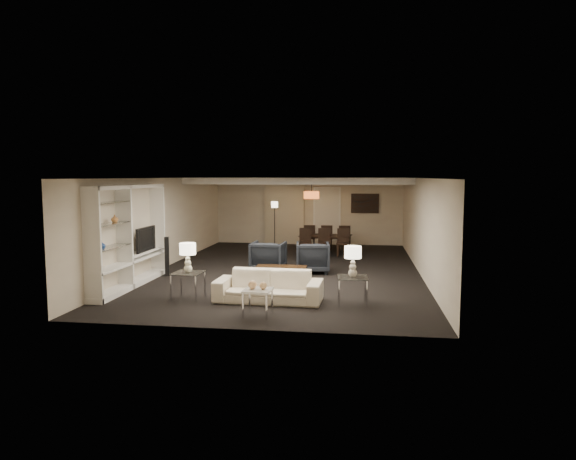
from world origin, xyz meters
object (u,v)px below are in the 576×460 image
(armchair_right, at_px, (313,257))
(side_table_right, at_px, (352,291))
(armchair_left, at_px, (268,256))
(vase_amber, at_px, (115,219))
(vase_blue, at_px, (102,245))
(chair_fl, at_px, (309,237))
(chair_fr, at_px, (344,238))
(coffee_table, at_px, (281,276))
(chair_nl, at_px, (305,242))
(side_table_left, at_px, (188,286))
(table_lamp_left, at_px, (188,258))
(chair_fm, at_px, (327,238))
(floor_lamp, at_px, (275,225))
(sofa, at_px, (269,286))
(table_lamp_right, at_px, (353,262))
(marble_table, at_px, (258,303))
(chair_nr, at_px, (343,243))
(dining_table, at_px, (325,244))
(chair_nm, at_px, (324,242))
(pendant_light, at_px, (311,195))
(floor_speaker, at_px, (167,256))
(television, at_px, (142,239))

(armchair_right, height_order, side_table_right, armchair_right)
(armchair_left, distance_m, vase_amber, 4.33)
(vase_blue, bearing_deg, armchair_right, 42.38)
(chair_fl, height_order, chair_fr, same)
(coffee_table, height_order, chair_nl, chair_nl)
(side_table_left, distance_m, table_lamp_left, 0.59)
(chair_fm, height_order, floor_lamp, floor_lamp)
(sofa, xyz_separation_m, table_lamp_right, (1.70, 0.00, 0.55))
(marble_table, height_order, chair_nr, chair_nr)
(table_lamp_left, bearing_deg, chair_fr, 68.11)
(vase_blue, relative_size, chair_nl, 0.20)
(marble_table, xyz_separation_m, dining_table, (0.70, 7.91, 0.05))
(side_table_left, bearing_deg, chair_nm, 68.73)
(pendant_light, height_order, vase_amber, pendant_light)
(floor_speaker, distance_m, floor_lamp, 5.90)
(table_lamp_left, relative_size, floor_lamp, 0.37)
(sofa, relative_size, dining_table, 1.29)
(side_table_left, relative_size, television, 0.59)
(armchair_right, distance_m, chair_nl, 2.91)
(pendant_light, bearing_deg, side_table_left, -105.14)
(armchair_right, xyz_separation_m, side_table_left, (-2.30, -3.30, -0.13))
(vase_blue, bearing_deg, side_table_left, 11.78)
(pendant_light, distance_m, television, 6.63)
(marble_table, bearing_deg, coffee_table, 90.00)
(side_table_right, xyz_separation_m, chair_nr, (-0.40, 6.16, 0.16))
(sofa, height_order, television, television)
(sofa, bearing_deg, chair_fm, 86.63)
(pendant_light, bearing_deg, dining_table, -23.88)
(chair_fr, bearing_deg, chair_nm, 59.09)
(coffee_table, relative_size, side_table_left, 2.00)
(floor_lamp, bearing_deg, chair_fr, -9.83)
(chair_nr, height_order, chair_fl, same)
(table_lamp_right, bearing_deg, side_table_left, 180.00)
(armchair_right, distance_m, chair_nm, 2.87)
(chair_nm, bearing_deg, sofa, -98.81)
(television, xyz_separation_m, floor_lamp, (2.18, 6.37, -0.22))
(table_lamp_right, xyz_separation_m, chair_fr, (-0.40, 7.46, -0.42))
(chair_fr, bearing_deg, side_table_right, 86.94)
(chair_fl, bearing_deg, armchair_left, 73.90)
(chair_fl, xyz_separation_m, chair_fm, (0.60, 0.00, 0.00))
(armchair_left, bearing_deg, chair_fl, -96.71)
(pendant_light, height_order, table_lamp_right, pendant_light)
(chair_fl, distance_m, floor_lamp, 1.42)
(chair_nl, bearing_deg, side_table_right, -82.54)
(dining_table, xyz_separation_m, chair_nm, (-0.00, -0.65, 0.14))
(television, relative_size, dining_table, 0.60)
(armchair_left, height_order, marble_table, armchair_left)
(chair_nl, bearing_deg, chair_nm, -7.09)
(sofa, bearing_deg, side_table_right, 1.99)
(dining_table, bearing_deg, chair_nl, -127.13)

